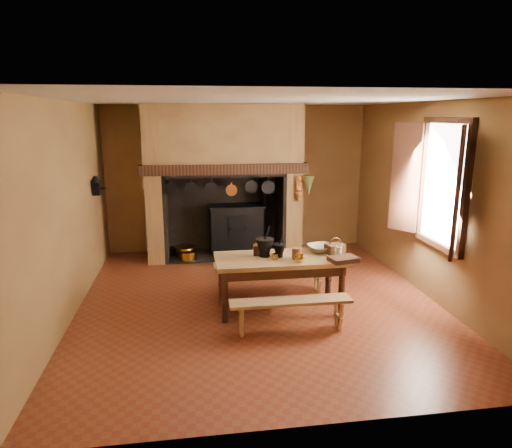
% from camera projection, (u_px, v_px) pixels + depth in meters
% --- Properties ---
extents(floor, '(5.50, 5.50, 0.00)m').
position_uv_depth(floor, '(258.00, 301.00, 6.56)').
color(floor, '#5F2416').
rests_on(floor, ground).
extents(ceiling, '(5.50, 5.50, 0.00)m').
position_uv_depth(ceiling, '(258.00, 100.00, 5.91)').
color(ceiling, silver).
rests_on(ceiling, back_wall).
extents(back_wall, '(5.00, 0.02, 2.80)m').
position_uv_depth(back_wall, '(237.00, 179.00, 8.88)').
color(back_wall, olive).
rests_on(back_wall, floor).
extents(wall_left, '(0.02, 5.50, 2.80)m').
position_uv_depth(wall_left, '(67.00, 211.00, 5.88)').
color(wall_left, olive).
rests_on(wall_left, floor).
extents(wall_right, '(0.02, 5.50, 2.80)m').
position_uv_depth(wall_right, '(429.00, 201.00, 6.59)').
color(wall_right, olive).
rests_on(wall_right, floor).
extents(wall_front, '(5.00, 0.02, 2.80)m').
position_uv_depth(wall_front, '(311.00, 272.00, 3.59)').
color(wall_front, olive).
rests_on(wall_front, floor).
extents(chimney_breast, '(2.95, 0.96, 2.80)m').
position_uv_depth(chimney_breast, '(223.00, 160.00, 8.32)').
color(chimney_breast, olive).
rests_on(chimney_breast, floor).
extents(iron_range, '(1.12, 0.55, 1.60)m').
position_uv_depth(iron_range, '(237.00, 228.00, 8.80)').
color(iron_range, black).
rests_on(iron_range, floor).
extents(hearth_pans, '(0.51, 0.62, 0.20)m').
position_uv_depth(hearth_pans, '(185.00, 253.00, 8.53)').
color(hearth_pans, '#B58229').
rests_on(hearth_pans, floor).
extents(hanging_pans, '(1.92, 0.29, 0.27)m').
position_uv_depth(hanging_pans, '(223.00, 189.00, 7.94)').
color(hanging_pans, black).
rests_on(hanging_pans, chimney_breast).
extents(onion_string, '(0.12, 0.10, 0.46)m').
position_uv_depth(onion_string, '(299.00, 189.00, 8.12)').
color(onion_string, '#A04B1D').
rests_on(onion_string, chimney_breast).
extents(herb_bunch, '(0.20, 0.20, 0.35)m').
position_uv_depth(herb_bunch, '(309.00, 186.00, 8.13)').
color(herb_bunch, '#56642F').
rests_on(herb_bunch, chimney_breast).
extents(window, '(0.39, 1.75, 1.76)m').
position_uv_depth(window, '(436.00, 184.00, 6.11)').
color(window, white).
rests_on(window, wall_right).
extents(wall_coffee_mill, '(0.23, 0.16, 0.31)m').
position_uv_depth(wall_coffee_mill, '(96.00, 184.00, 7.36)').
color(wall_coffee_mill, black).
rests_on(wall_coffee_mill, wall_left).
extents(work_table, '(1.74, 0.77, 0.75)m').
position_uv_depth(work_table, '(280.00, 265.00, 6.13)').
color(work_table, '#AA804D').
rests_on(work_table, floor).
extents(bench_front, '(1.50, 0.26, 0.42)m').
position_uv_depth(bench_front, '(291.00, 308.00, 5.55)').
color(bench_front, '#AA804D').
rests_on(bench_front, floor).
extents(bench_back, '(1.72, 0.30, 0.48)m').
position_uv_depth(bench_back, '(272.00, 270.00, 6.75)').
color(bench_back, '#AA804D').
rests_on(bench_back, floor).
extents(mortar_large, '(0.24, 0.24, 0.42)m').
position_uv_depth(mortar_large, '(265.00, 246.00, 6.10)').
color(mortar_large, black).
rests_on(mortar_large, work_table).
extents(mortar_small, '(0.18, 0.18, 0.30)m').
position_uv_depth(mortar_small, '(279.00, 250.00, 6.09)').
color(mortar_small, black).
rests_on(mortar_small, work_table).
extents(coffee_grinder, '(0.18, 0.14, 0.21)m').
position_uv_depth(coffee_grinder, '(258.00, 249.00, 6.19)').
color(coffee_grinder, black).
rests_on(coffee_grinder, work_table).
extents(brass_mug_a, '(0.09, 0.09, 0.08)m').
position_uv_depth(brass_mug_a, '(275.00, 257.00, 5.99)').
color(brass_mug_a, '#B58229').
rests_on(brass_mug_a, work_table).
extents(brass_mug_b, '(0.08, 0.08, 0.08)m').
position_uv_depth(brass_mug_b, '(278.00, 251.00, 6.24)').
color(brass_mug_b, '#B58229').
rests_on(brass_mug_b, work_table).
extents(mixing_bowl, '(0.42, 0.42, 0.09)m').
position_uv_depth(mixing_bowl, '(321.00, 248.00, 6.36)').
color(mixing_bowl, '#B4AF8A').
rests_on(mixing_bowl, work_table).
extents(stoneware_crock, '(0.14, 0.14, 0.15)m').
position_uv_depth(stoneware_crock, '(297.00, 253.00, 6.01)').
color(stoneware_crock, brown).
rests_on(stoneware_crock, work_table).
extents(glass_jar, '(0.08, 0.08, 0.14)m').
position_uv_depth(glass_jar, '(339.00, 252.00, 6.08)').
color(glass_jar, beige).
rests_on(glass_jar, work_table).
extents(wicker_basket, '(0.28, 0.23, 0.24)m').
position_uv_depth(wicker_basket, '(335.00, 248.00, 6.23)').
color(wicker_basket, '#4F3417').
rests_on(wicker_basket, work_table).
extents(wooden_tray, '(0.40, 0.32, 0.06)m').
position_uv_depth(wooden_tray, '(343.00, 259.00, 5.91)').
color(wooden_tray, black).
rests_on(wooden_tray, work_table).
extents(brass_cup, '(0.14, 0.14, 0.10)m').
position_uv_depth(brass_cup, '(300.00, 258.00, 5.87)').
color(brass_cup, '#B58229').
rests_on(brass_cup, work_table).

